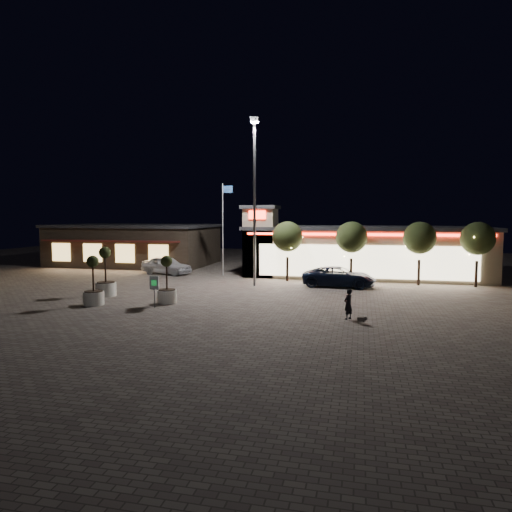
% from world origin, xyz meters
% --- Properties ---
extents(ground, '(90.00, 90.00, 0.00)m').
position_xyz_m(ground, '(0.00, 0.00, 0.00)').
color(ground, '#6F645A').
rests_on(ground, ground).
extents(retail_building, '(20.40, 8.40, 6.10)m').
position_xyz_m(retail_building, '(9.51, 15.82, 2.21)').
color(retail_building, gray).
rests_on(retail_building, ground).
extents(restaurant_building, '(16.40, 11.00, 4.30)m').
position_xyz_m(restaurant_building, '(-14.00, 19.97, 2.16)').
color(restaurant_building, '#382D23').
rests_on(restaurant_building, ground).
extents(floodlight_pole, '(0.60, 0.40, 12.38)m').
position_xyz_m(floodlight_pole, '(2.00, 8.00, 7.02)').
color(floodlight_pole, gray).
rests_on(floodlight_pole, ground).
extents(flagpole, '(0.95, 0.10, 8.00)m').
position_xyz_m(flagpole, '(-1.90, 13.00, 4.74)').
color(flagpole, white).
rests_on(flagpole, ground).
extents(string_tree_a, '(2.42, 2.42, 4.79)m').
position_xyz_m(string_tree_a, '(4.00, 11.00, 3.56)').
color(string_tree_a, '#332319').
rests_on(string_tree_a, ground).
extents(string_tree_b, '(2.42, 2.42, 4.79)m').
position_xyz_m(string_tree_b, '(9.00, 11.00, 3.56)').
color(string_tree_b, '#332319').
rests_on(string_tree_b, ground).
extents(string_tree_c, '(2.42, 2.42, 4.79)m').
position_xyz_m(string_tree_c, '(14.00, 11.00, 3.56)').
color(string_tree_c, '#332319').
rests_on(string_tree_c, ground).
extents(string_tree_d, '(2.42, 2.42, 4.79)m').
position_xyz_m(string_tree_d, '(18.00, 11.00, 3.56)').
color(string_tree_d, '#332319').
rests_on(string_tree_d, ground).
extents(pickup_truck, '(5.46, 2.72, 1.49)m').
position_xyz_m(pickup_truck, '(8.19, 8.89, 0.74)').
color(pickup_truck, black).
rests_on(pickup_truck, ground).
extents(white_sedan, '(5.04, 3.01, 1.61)m').
position_xyz_m(white_sedan, '(-7.24, 12.81, 0.80)').
color(white_sedan, silver).
rests_on(white_sedan, ground).
extents(pedestrian, '(0.63, 0.68, 1.56)m').
position_xyz_m(pedestrian, '(9.15, -1.78, 0.78)').
color(pedestrian, black).
rests_on(pedestrian, ground).
extents(dog, '(0.47, 0.31, 0.26)m').
position_xyz_m(dog, '(9.88, -2.74, 0.25)').
color(dog, '#59514C').
rests_on(dog, ground).
extents(planter_left, '(1.31, 1.31, 3.23)m').
position_xyz_m(planter_left, '(-6.45, 1.53, 1.00)').
color(planter_left, silver).
rests_on(planter_left, ground).
extents(planter_mid, '(1.19, 1.19, 2.91)m').
position_xyz_m(planter_mid, '(-5.49, -1.36, 0.90)').
color(planter_mid, silver).
rests_on(planter_mid, ground).
extents(planter_right, '(1.16, 1.16, 2.86)m').
position_xyz_m(planter_right, '(-1.56, 0.19, 0.88)').
color(planter_right, silver).
rests_on(planter_right, ground).
extents(valet_sign, '(0.60, 0.14, 1.81)m').
position_xyz_m(valet_sign, '(-1.69, -1.25, 1.27)').
color(valet_sign, gray).
rests_on(valet_sign, ground).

